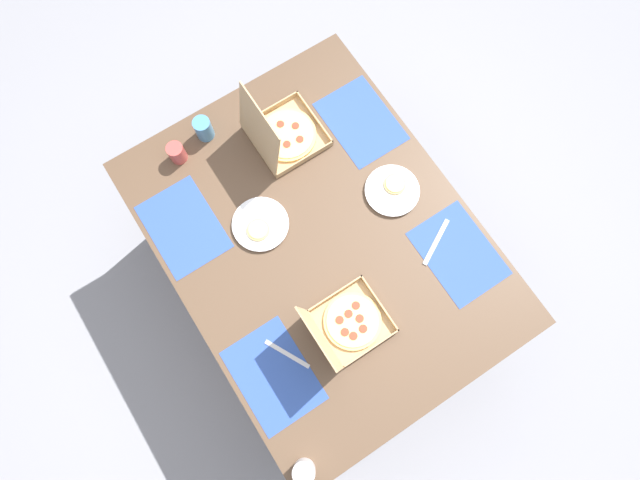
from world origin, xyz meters
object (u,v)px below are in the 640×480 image
(cup_red, at_px, (177,153))
(cup_clear_left, at_px, (204,129))
(plate_near_right, at_px, (392,190))
(cup_spare, at_px, (304,472))
(plate_middle, at_px, (260,225))
(pizza_box_corner_right, at_px, (281,134))
(pizza_box_corner_left, at_px, (346,325))

(cup_red, bearing_deg, cup_clear_left, -77.90)
(plate_near_right, relative_size, cup_spare, 2.53)
(plate_middle, bearing_deg, cup_red, 16.42)
(pizza_box_corner_right, xyz_separation_m, plate_near_right, (-0.44, -0.26, -0.04))
(pizza_box_corner_right, relative_size, plate_near_right, 1.40)
(pizza_box_corner_left, distance_m, plate_near_right, 0.58)
(pizza_box_corner_left, height_order, cup_spare, pizza_box_corner_left)
(cup_clear_left, bearing_deg, pizza_box_corner_left, -177.27)
(cup_red, relative_size, cup_spare, 1.01)
(pizza_box_corner_right, height_order, plate_near_right, pizza_box_corner_right)
(pizza_box_corner_right, bearing_deg, cup_red, 68.06)
(plate_middle, bearing_deg, cup_clear_left, -1.95)
(plate_middle, distance_m, cup_spare, 0.92)
(pizza_box_corner_left, height_order, pizza_box_corner_right, pizza_box_corner_right)
(pizza_box_corner_left, xyz_separation_m, cup_red, (0.95, 0.19, -0.00))
(cup_red, bearing_deg, plate_near_right, -132.55)
(pizza_box_corner_right, bearing_deg, cup_spare, 151.66)
(plate_middle, bearing_deg, pizza_box_corner_right, -44.67)
(plate_middle, height_order, cup_clear_left, cup_clear_left)
(plate_middle, xyz_separation_m, cup_clear_left, (0.47, -0.02, 0.04))
(pizza_box_corner_right, relative_size, cup_spare, 3.54)
(pizza_box_corner_left, height_order, cup_red, pizza_box_corner_left)
(pizza_box_corner_left, height_order, plate_middle, pizza_box_corner_left)
(cup_clear_left, bearing_deg, plate_middle, 178.05)
(pizza_box_corner_left, relative_size, plate_near_right, 1.30)
(plate_middle, relative_size, cup_spare, 2.58)
(plate_middle, distance_m, cup_clear_left, 0.47)
(cup_spare, bearing_deg, pizza_box_corner_right, -28.34)
(cup_red, bearing_deg, pizza_box_corner_right, -111.94)
(cup_red, relative_size, cup_clear_left, 0.85)
(pizza_box_corner_left, xyz_separation_m, cup_spare, (-0.34, 0.40, -0.00))
(cup_red, bearing_deg, plate_middle, -163.58)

